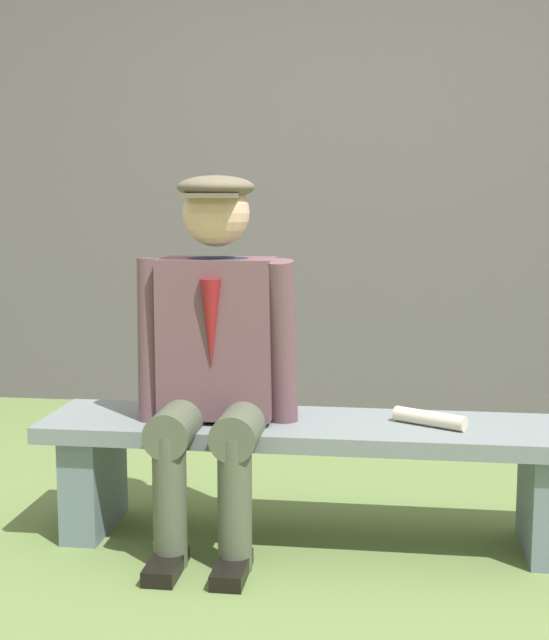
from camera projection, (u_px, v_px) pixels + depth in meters
ground_plane at (311, 539)px, 3.08m from camera, size 30.00×30.00×0.00m
bench at (312, 455)px, 3.04m from camera, size 1.87×0.44×0.42m
seated_man at (215, 348)px, 2.96m from camera, size 0.56×0.58×1.26m
rolled_magazine at (430, 419)px, 2.95m from camera, size 0.25×0.17×0.05m
stadium_wall at (347, 182)px, 4.95m from camera, size 12.00×0.24×2.56m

